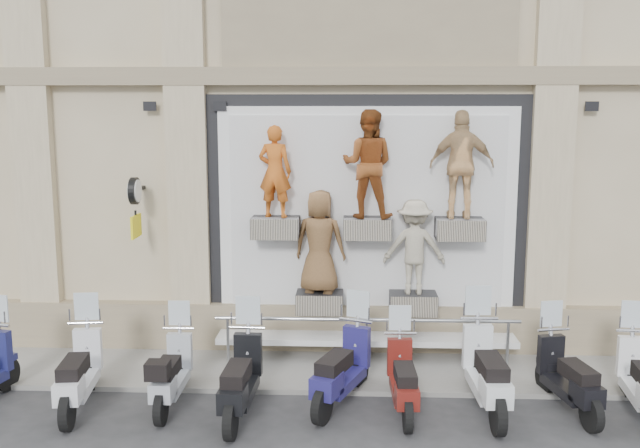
# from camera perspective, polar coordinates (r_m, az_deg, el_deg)

# --- Properties ---
(ground) EXTENTS (90.00, 90.00, 0.00)m
(ground) POSITION_cam_1_polar(r_m,az_deg,el_deg) (10.24, 3.98, -15.80)
(ground) COLOR #2F2F31
(ground) RESTS_ON ground
(sidewalk) EXTENTS (16.00, 2.20, 0.08)m
(sidewalk) POSITION_cam_1_polar(r_m,az_deg,el_deg) (12.16, 3.72, -11.39)
(sidewalk) COLOR gray
(sidewalk) RESTS_ON ground
(building) EXTENTS (14.00, 8.60, 12.00)m
(building) POSITION_cam_1_polar(r_m,az_deg,el_deg) (16.34, 3.56, 15.22)
(building) COLOR beige
(building) RESTS_ON ground
(shop_vitrine) EXTENTS (5.60, 0.84, 4.30)m
(shop_vitrine) POSITION_cam_1_polar(r_m,az_deg,el_deg) (12.16, 4.22, 0.32)
(shop_vitrine) COLOR black
(shop_vitrine) RESTS_ON ground
(guard_rail) EXTENTS (5.06, 0.10, 0.93)m
(guard_rail) POSITION_cam_1_polar(r_m,az_deg,el_deg) (11.92, 3.75, -9.65)
(guard_rail) COLOR #9EA0A5
(guard_rail) RESTS_ON ground
(clock_sign_bracket) EXTENTS (0.10, 0.80, 1.02)m
(clock_sign_bracket) POSITION_cam_1_polar(r_m,az_deg,el_deg) (12.37, -14.57, 1.90)
(clock_sign_bracket) COLOR black
(clock_sign_bracket) RESTS_ON ground
(scooter_b) EXTENTS (0.80, 1.99, 1.57)m
(scooter_b) POSITION_cam_1_polar(r_m,az_deg,el_deg) (11.01, -18.79, -10.04)
(scooter_b) COLOR silver
(scooter_b) RESTS_ON ground
(scooter_c) EXTENTS (0.52, 1.77, 1.44)m
(scooter_c) POSITION_cam_1_polar(r_m,az_deg,el_deg) (10.78, -11.83, -10.54)
(scooter_c) COLOR #A5AAB3
(scooter_c) RESTS_ON ground
(scooter_d) EXTENTS (0.65, 1.98, 1.59)m
(scooter_d) POSITION_cam_1_polar(r_m,az_deg,el_deg) (10.24, -6.39, -11.00)
(scooter_d) COLOR black
(scooter_d) RESTS_ON ground
(scooter_e) EXTENTS (1.26, 2.03, 1.59)m
(scooter_e) POSITION_cam_1_polar(r_m,az_deg,el_deg) (10.56, 1.77, -10.31)
(scooter_e) COLOR navy
(scooter_e) RESTS_ON ground
(scooter_f) EXTENTS (0.57, 1.77, 1.43)m
(scooter_f) POSITION_cam_1_polar(r_m,az_deg,el_deg) (10.41, 6.69, -11.14)
(scooter_f) COLOR #5C140F
(scooter_f) RESTS_ON ground
(scooter_g) EXTENTS (0.68, 2.10, 1.69)m
(scooter_g) POSITION_cam_1_polar(r_m,az_deg,el_deg) (10.61, 13.21, -10.18)
(scooter_g) COLOR silver
(scooter_g) RESTS_ON ground
(scooter_h) EXTENTS (0.89, 1.90, 1.48)m
(scooter_h) POSITION_cam_1_polar(r_m,az_deg,el_deg) (10.97, 19.31, -10.39)
(scooter_h) COLOR black
(scooter_h) RESTS_ON ground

